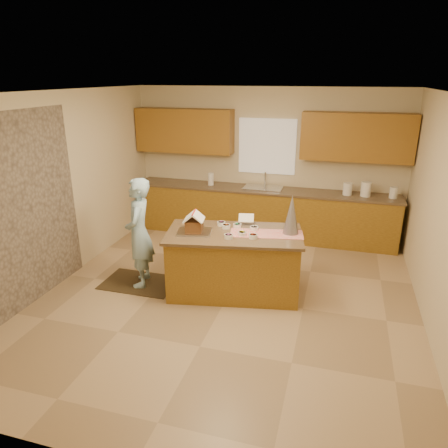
# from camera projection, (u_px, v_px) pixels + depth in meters

# --- Properties ---
(floor) EXTENTS (5.50, 5.50, 0.00)m
(floor) POSITION_uv_depth(u_px,v_px,m) (227.00, 298.00, 5.73)
(floor) COLOR tan
(floor) RESTS_ON ground
(ceiling) EXTENTS (5.50, 5.50, 0.00)m
(ceiling) POSITION_uv_depth(u_px,v_px,m) (228.00, 92.00, 4.81)
(ceiling) COLOR silver
(ceiling) RESTS_ON floor
(wall_back) EXTENTS (5.50, 5.50, 0.00)m
(wall_back) POSITION_uv_depth(u_px,v_px,m) (267.00, 162.00, 7.76)
(wall_back) COLOR beige
(wall_back) RESTS_ON floor
(wall_front) EXTENTS (5.50, 5.50, 0.00)m
(wall_front) POSITION_uv_depth(u_px,v_px,m) (117.00, 320.00, 2.78)
(wall_front) COLOR beige
(wall_front) RESTS_ON floor
(wall_left) EXTENTS (5.50, 5.50, 0.00)m
(wall_left) POSITION_uv_depth(u_px,v_px,m) (58.00, 190.00, 5.92)
(wall_left) COLOR beige
(wall_left) RESTS_ON floor
(wall_right) EXTENTS (5.50, 5.50, 0.00)m
(wall_right) POSITION_uv_depth(u_px,v_px,m) (444.00, 222.00, 4.62)
(wall_right) COLOR beige
(wall_right) RESTS_ON floor
(stone_accent) EXTENTS (0.00, 2.50, 2.50)m
(stone_accent) POSITION_uv_depth(u_px,v_px,m) (20.00, 214.00, 5.22)
(stone_accent) COLOR gray
(stone_accent) RESTS_ON wall_left
(window_curtain) EXTENTS (1.05, 0.03, 1.00)m
(window_curtain) POSITION_uv_depth(u_px,v_px,m) (267.00, 146.00, 7.63)
(window_curtain) COLOR white
(window_curtain) RESTS_ON wall_back
(back_counter_base) EXTENTS (4.80, 0.60, 0.88)m
(back_counter_base) POSITION_uv_depth(u_px,v_px,m) (262.00, 214.00, 7.79)
(back_counter_base) COLOR olive
(back_counter_base) RESTS_ON floor
(back_counter_top) EXTENTS (4.85, 0.63, 0.04)m
(back_counter_top) POSITION_uv_depth(u_px,v_px,m) (263.00, 190.00, 7.64)
(back_counter_top) COLOR brown
(back_counter_top) RESTS_ON back_counter_base
(upper_cabinet_left) EXTENTS (1.85, 0.35, 0.80)m
(upper_cabinet_left) POSITION_uv_depth(u_px,v_px,m) (185.00, 131.00, 7.81)
(upper_cabinet_left) COLOR #9F7322
(upper_cabinet_left) RESTS_ON wall_back
(upper_cabinet_right) EXTENTS (1.85, 0.35, 0.80)m
(upper_cabinet_right) POSITION_uv_depth(u_px,v_px,m) (357.00, 137.00, 7.01)
(upper_cabinet_right) COLOR #9F7322
(upper_cabinet_right) RESTS_ON wall_back
(sink) EXTENTS (0.70, 0.45, 0.12)m
(sink) POSITION_uv_depth(u_px,v_px,m) (263.00, 190.00, 7.64)
(sink) COLOR silver
(sink) RESTS_ON back_counter_top
(faucet) EXTENTS (0.03, 0.03, 0.28)m
(faucet) POSITION_uv_depth(u_px,v_px,m) (265.00, 179.00, 7.75)
(faucet) COLOR silver
(faucet) RESTS_ON back_counter_top
(island_base) EXTENTS (1.87, 1.17, 0.85)m
(island_base) POSITION_uv_depth(u_px,v_px,m) (234.00, 264.00, 5.75)
(island_base) COLOR olive
(island_base) RESTS_ON floor
(island_top) EXTENTS (1.96, 1.26, 0.04)m
(island_top) POSITION_uv_depth(u_px,v_px,m) (234.00, 234.00, 5.60)
(island_top) COLOR brown
(island_top) RESTS_ON island_base
(table_runner) EXTENTS (1.01, 0.52, 0.01)m
(table_runner) POSITION_uv_depth(u_px,v_px,m) (266.00, 234.00, 5.56)
(table_runner) COLOR #B90D0D
(table_runner) RESTS_ON island_top
(baking_tray) EXTENTS (0.50, 0.40, 0.02)m
(baking_tray) POSITION_uv_depth(u_px,v_px,m) (194.00, 232.00, 5.60)
(baking_tray) COLOR silver
(baking_tray) RESTS_ON island_top
(cookbook) EXTENTS (0.24, 0.20, 0.09)m
(cookbook) POSITION_uv_depth(u_px,v_px,m) (246.00, 218.00, 5.90)
(cookbook) COLOR white
(cookbook) RESTS_ON island_top
(tinsel_tree) EXTENTS (0.25, 0.25, 0.53)m
(tinsel_tree) POSITION_uv_depth(u_px,v_px,m) (291.00, 215.00, 5.48)
(tinsel_tree) COLOR silver
(tinsel_tree) RESTS_ON island_top
(rug) EXTENTS (1.06, 0.69, 0.01)m
(rug) POSITION_uv_depth(u_px,v_px,m) (140.00, 283.00, 6.13)
(rug) COLOR black
(rug) RESTS_ON floor
(boy) EXTENTS (0.52, 0.65, 1.57)m
(boy) POSITION_uv_depth(u_px,v_px,m) (139.00, 233.00, 5.85)
(boy) COLOR #9AC3DB
(boy) RESTS_ON rug
(canister_a) EXTENTS (0.15, 0.15, 0.21)m
(canister_a) POSITION_uv_depth(u_px,v_px,m) (348.00, 189.00, 7.21)
(canister_a) COLOR white
(canister_a) RESTS_ON back_counter_top
(canister_b) EXTENTS (0.17, 0.17, 0.25)m
(canister_b) POSITION_uv_depth(u_px,v_px,m) (366.00, 189.00, 7.13)
(canister_b) COLOR white
(canister_b) RESTS_ON back_counter_top
(canister_c) EXTENTS (0.13, 0.13, 0.19)m
(canister_c) POSITION_uv_depth(u_px,v_px,m) (393.00, 193.00, 7.02)
(canister_c) COLOR white
(canister_c) RESTS_ON back_counter_top
(paper_towel) EXTENTS (0.11, 0.11, 0.23)m
(paper_towel) POSITION_uv_depth(u_px,v_px,m) (211.00, 179.00, 7.85)
(paper_towel) COLOR white
(paper_towel) RESTS_ON back_counter_top
(gingerbread_house) EXTENTS (0.31, 0.31, 0.27)m
(gingerbread_house) POSITION_uv_depth(u_px,v_px,m) (194.00, 224.00, 5.56)
(gingerbread_house) COLOR brown
(gingerbread_house) RESTS_ON baking_tray
(candy_bowls) EXTENTS (0.65, 0.56, 0.05)m
(candy_bowls) POSITION_uv_depth(u_px,v_px,m) (237.00, 230.00, 5.62)
(candy_bowls) COLOR orange
(candy_bowls) RESTS_ON island_top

